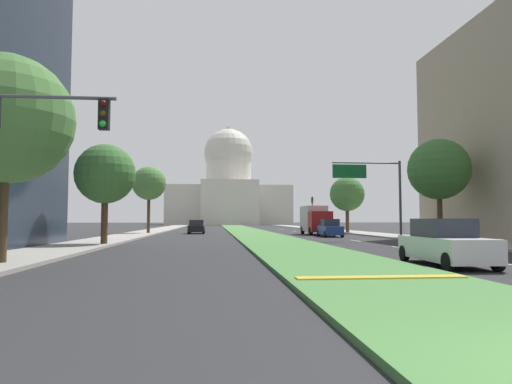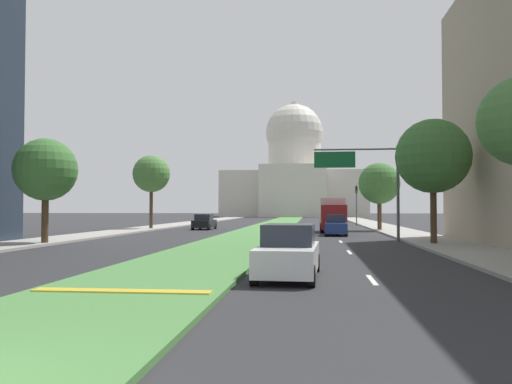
% 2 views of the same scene
% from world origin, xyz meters
% --- Properties ---
extents(ground_plane, '(295.52, 295.52, 0.00)m').
position_xyz_m(ground_plane, '(0.00, 67.16, 0.00)').
color(ground_plane, '#2B2B2D').
extents(grass_median, '(5.21, 120.89, 0.14)m').
position_xyz_m(grass_median, '(0.00, 60.45, 0.07)').
color(grass_median, '#4C8442').
rests_on(grass_median, ground_plane).
extents(median_curb_nose, '(4.69, 0.50, 0.04)m').
position_xyz_m(median_curb_nose, '(0.00, 7.94, 0.16)').
color(median_curb_nose, gold).
rests_on(median_curb_nose, grass_median).
extents(lane_dashes_right, '(0.16, 63.02, 0.01)m').
position_xyz_m(lane_dashes_right, '(6.77, 44.44, 0.00)').
color(lane_dashes_right, silver).
rests_on(lane_dashes_right, ground_plane).
extents(sidewalk_left, '(4.00, 120.89, 0.15)m').
position_xyz_m(sidewalk_left, '(-12.93, 53.73, 0.07)').
color(sidewalk_left, '#9E9991').
rests_on(sidewalk_left, ground_plane).
extents(sidewalk_right, '(4.00, 120.89, 0.15)m').
position_xyz_m(sidewalk_right, '(12.93, 53.73, 0.07)').
color(sidewalk_right, '#9E9991').
rests_on(sidewalk_right, ground_plane).
extents(capitol_building, '(37.47, 22.61, 30.54)m').
position_xyz_m(capitol_building, '(0.00, 133.64, 11.06)').
color(capitol_building, beige).
rests_on(capitol_building, ground_plane).
extents(traffic_light_far_right, '(0.28, 0.35, 5.20)m').
position_xyz_m(traffic_light_far_right, '(10.43, 62.90, 3.31)').
color(traffic_light_far_right, '#515456').
rests_on(traffic_light_far_right, ground_plane).
extents(overhead_guide_sign, '(5.75, 0.20, 6.50)m').
position_xyz_m(overhead_guide_sign, '(8.47, 31.13, 4.66)').
color(overhead_guide_sign, '#515456').
rests_on(overhead_guide_sign, ground_plane).
extents(street_tree_left_mid, '(3.87, 3.87, 6.61)m').
position_xyz_m(street_tree_left_mid, '(-11.58, 25.72, 4.64)').
color(street_tree_left_mid, '#4C3823').
rests_on(street_tree_left_mid, ground_plane).
extents(street_tree_right_mid, '(4.54, 4.54, 7.73)m').
position_xyz_m(street_tree_right_mid, '(12.21, 27.79, 5.44)').
color(street_tree_right_mid, '#4C3823').
rests_on(street_tree_right_mid, ground_plane).
extents(street_tree_left_far, '(3.92, 3.92, 7.85)m').
position_xyz_m(street_tree_left_far, '(-12.05, 48.62, 5.86)').
color(street_tree_left_far, '#4C3823').
rests_on(street_tree_left_far, ground_plane).
extents(street_tree_right_far, '(4.17, 4.17, 6.85)m').
position_xyz_m(street_tree_right_far, '(11.56, 48.71, 4.74)').
color(street_tree_right_far, '#4C3823').
rests_on(street_tree_right_far, ground_plane).
extents(sedan_lead_stopped, '(2.10, 4.78, 1.76)m').
position_xyz_m(sedan_lead_stopped, '(4.11, 12.15, 0.82)').
color(sedan_lead_stopped, silver).
rests_on(sedan_lead_stopped, ground_plane).
extents(sedan_midblock, '(1.96, 4.20, 1.74)m').
position_xyz_m(sedan_midblock, '(6.80, 38.92, 0.81)').
color(sedan_midblock, navy).
rests_on(sedan_midblock, ground_plane).
extents(sedan_distant, '(1.95, 4.38, 1.63)m').
position_xyz_m(sedan_distant, '(-6.56, 49.60, 0.77)').
color(sedan_distant, black).
rests_on(sedan_distant, ground_plane).
extents(box_truck_delivery, '(2.40, 6.40, 3.20)m').
position_xyz_m(box_truck_delivery, '(6.77, 45.10, 1.68)').
color(box_truck_delivery, maroon).
rests_on(box_truck_delivery, ground_plane).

